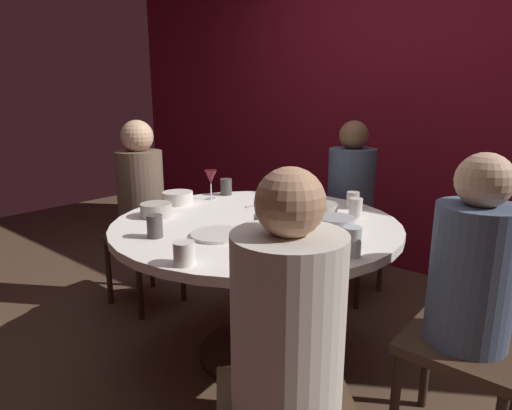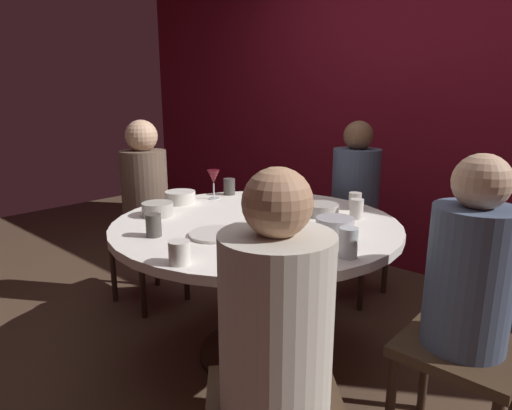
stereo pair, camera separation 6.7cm
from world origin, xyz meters
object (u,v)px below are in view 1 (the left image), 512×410
Objects in this scene: cup_center_front at (352,242)px; seated_diner_back at (351,191)px; bowl_serving_large at (336,224)px; bowl_salad_center at (156,210)px; cup_by_right_diner at (356,208)px; candle_holder at (287,208)px; seated_diner_front_right at (288,328)px; dinner_plate at (218,235)px; seated_diner_right at (472,278)px; cup_by_left_diner at (226,187)px; dining_table at (256,248)px; cell_phone at (304,243)px; bowl_rice_portion at (178,198)px; seated_diner_left at (141,194)px; cup_near_candle at (155,226)px; cup_far_edge at (184,253)px; cup_beside_wine at (353,200)px; bowl_sauce_side at (273,223)px; bowl_small_white at (320,209)px; wine_glass at (211,178)px.

seated_diner_back is at bearing 117.84° from cup_center_front.
bowl_serving_large is at bearing 130.48° from cup_center_front.
bowl_salad_center is 1.61× the size of cup_by_right_diner.
candle_holder is (0.07, -0.83, 0.05)m from seated_diner_back.
seated_diner_back is at bearing -22.51° from seated_diner_front_right.
dinner_plate is at bearing -164.66° from cup_center_front.
bowl_serving_large is (0.31, -0.05, -0.01)m from candle_holder.
seated_diner_right reaches higher than cup_by_left_diner.
dining_table is 10.05× the size of cell_phone.
bowl_rice_portion is (-1.56, -0.02, 0.06)m from seated_diner_right.
seated_diner_left is at bearing -175.69° from bowl_serving_large.
dinner_plate is (0.03, -0.30, 0.15)m from dining_table.
cell_phone is at bearing -44.06° from candle_holder.
dining_table is 1.17× the size of seated_diner_left.
cup_near_candle is at bearing 22.54° from seated_diner_right.
cup_beside_wine is at bearing 86.18° from cup_far_edge.
cup_far_edge reaches higher than dinner_plate.
cell_phone is at bearing -15.92° from bowl_sauce_side.
bowl_rice_portion is at bearing 130.86° from cup_near_candle.
dinner_plate is at bearing -95.50° from candle_holder.
cup_far_edge is at bearing -132.10° from cup_center_front.
cup_center_front reaches higher than bowl_salad_center.
cup_near_candle is (-0.55, -0.34, 0.05)m from cell_phone.
cup_by_left_diner reaches higher than bowl_rice_portion.
bowl_small_white is at bearing -20.79° from seated_diner_right.
cup_beside_wine is at bearing -24.94° from seated_diner_front_right.
seated_diner_front_right is 1.44m from bowl_rice_portion.
seated_diner_left is at bearing 22.10° from seated_diner_front_right.
seated_diner_front_right reaches higher than cell_phone.
seated_diner_back is at bearing 95.06° from candle_holder.
dinner_plate is at bearing -3.57° from bowl_salad_center.
cup_center_front is (0.22, -0.00, 0.05)m from cell_phone.
candle_holder reaches higher than cup_by_left_diner.
dinner_plate is 2.64× the size of cup_beside_wine.
cup_near_candle is at bearing -113.51° from bowl_small_white.
cell_phone is (-0.32, 0.56, 0.03)m from seated_diner_front_right.
bowl_salad_center is 1.38× the size of cup_center_front.
dinner_plate is 1.39× the size of bowl_rice_portion.
candle_holder is at bearing -114.72° from cup_beside_wine.
cup_center_front reaches higher than bowl_small_white.
seated_diner_back is 1.28m from dinner_plate.
cup_by_right_diner is 1.15× the size of cup_far_edge.
seated_diner_left is at bearing -44.00° from seated_diner_back.
dining_table is 8.86× the size of bowl_salad_center.
cup_near_candle is at bearing -49.14° from bowl_rice_portion.
seated_diner_right reaches higher than cup_near_candle.
bowl_serving_large is (0.89, -0.08, -0.10)m from wine_glass.
cup_center_front is at bearing 24.09° from cup_near_candle.
dinner_plate is (0.98, -0.30, 0.01)m from seated_diner_left.
seated_diner_left is 4.99× the size of dinner_plate.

